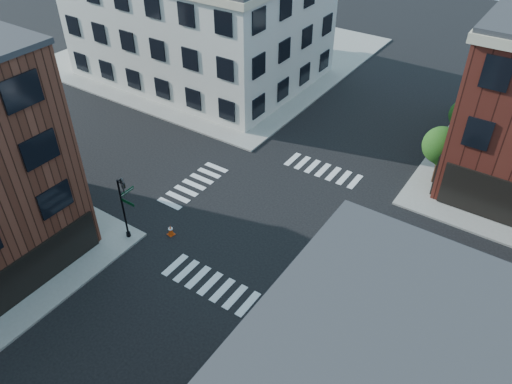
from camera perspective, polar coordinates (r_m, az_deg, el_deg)
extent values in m
plane|color=black|center=(33.76, 2.09, -3.12)|extent=(120.00, 120.00, 0.00)
cube|color=gray|center=(59.18, -4.48, 15.58)|extent=(30.00, 30.00, 0.15)
cube|color=beige|center=(52.50, -6.46, 18.91)|extent=(22.00, 16.00, 11.00)
cylinder|color=black|center=(38.70, 19.70, 2.00)|extent=(0.18, 0.18, 1.47)
cylinder|color=black|center=(38.31, 19.92, 2.90)|extent=(0.12, 0.12, 1.47)
sphere|color=#18370F|center=(37.45, 20.46, 5.02)|extent=(2.69, 2.69, 2.69)
sphere|color=#18370F|center=(37.60, 20.59, 4.12)|extent=(1.85, 1.85, 1.85)
cylinder|color=black|center=(43.82, 22.08, 5.65)|extent=(0.18, 0.18, 1.33)
cylinder|color=black|center=(43.51, 22.28, 6.39)|extent=(0.12, 0.12, 1.33)
sphere|color=#18370F|center=(42.82, 22.75, 8.12)|extent=(2.43, 2.43, 2.43)
sphere|color=#18370F|center=(42.91, 22.87, 7.39)|extent=(1.67, 1.67, 1.67)
cylinder|color=black|center=(31.93, -14.91, -2.01)|extent=(0.12, 0.12, 4.60)
cylinder|color=black|center=(33.19, -14.37, -4.69)|extent=(0.28, 0.28, 0.30)
cube|color=#053819|center=(31.06, -14.46, -1.16)|extent=(1.10, 0.03, 0.22)
cube|color=#053819|center=(31.54, -14.52, 0.05)|extent=(0.03, 1.10, 0.22)
imported|color=black|center=(30.80, -14.80, 0.15)|extent=(0.22, 0.18, 1.10)
imported|color=black|center=(31.21, -15.04, 0.66)|extent=(0.18, 0.22, 1.10)
cube|color=silver|center=(27.72, 22.86, -11.54)|extent=(6.39, 2.81, 3.40)
cube|color=#99220D|center=(26.75, 22.10, -13.51)|extent=(2.41, 0.07, 0.77)
cube|color=#99220D|center=(28.72, 23.56, -9.70)|extent=(2.41, 0.07, 0.77)
cube|color=#ACACAF|center=(28.49, 14.56, -9.36)|extent=(2.22, 2.66, 2.19)
cube|color=black|center=(28.41, 12.72, -8.06)|extent=(0.13, 2.09, 0.99)
cube|color=black|center=(29.03, 19.51, -12.94)|extent=(8.79, 1.19, 0.27)
cylinder|color=black|center=(28.56, 13.33, -12.40)|extent=(1.10, 0.40, 1.10)
cylinder|color=black|center=(30.10, 15.03, -9.50)|extent=(1.10, 0.40, 1.10)
cylinder|color=black|center=(28.22, 20.95, -15.31)|extent=(1.10, 0.40, 1.10)
cylinder|color=black|center=(29.78, 22.20, -12.18)|extent=(1.10, 0.40, 1.10)
cylinder|color=black|center=(28.30, 26.18, -17.12)|extent=(1.10, 0.40, 1.10)
cylinder|color=black|center=(29.85, 27.10, -13.88)|extent=(1.10, 0.40, 1.10)
cube|color=#CB3909|center=(33.04, -9.67, -4.78)|extent=(0.49, 0.49, 0.04)
cone|color=#CB3909|center=(32.80, -9.74, -4.31)|extent=(0.46, 0.46, 0.77)
cylinder|color=white|center=(32.73, -9.75, -4.16)|extent=(0.30, 0.30, 0.09)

